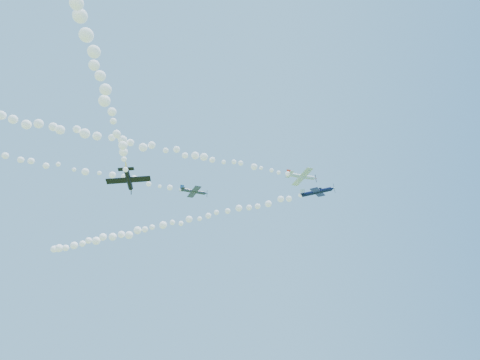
{
  "coord_description": "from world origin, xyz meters",
  "views": [
    {
      "loc": [
        6.24,
        -73.62,
        2.0
      ],
      "look_at": [
        4.54,
        -3.53,
        46.39
      ],
      "focal_mm": 30.0,
      "sensor_mm": 36.0,
      "label": 1
    }
  ],
  "objects_px": {
    "plane_navy": "(318,192)",
    "plane_black": "(129,179)",
    "plane_white": "(302,176)",
    "plane_grey": "(194,191)"
  },
  "relations": [
    {
      "from": "plane_grey",
      "to": "plane_black",
      "type": "height_order",
      "value": "plane_grey"
    },
    {
      "from": "plane_grey",
      "to": "plane_white",
      "type": "bearing_deg",
      "value": -15.69
    },
    {
      "from": "plane_white",
      "to": "plane_navy",
      "type": "height_order",
      "value": "plane_white"
    },
    {
      "from": "plane_white",
      "to": "plane_grey",
      "type": "distance_m",
      "value": 25.77
    },
    {
      "from": "plane_navy",
      "to": "plane_black",
      "type": "xyz_separation_m",
      "value": [
        -37.28,
        -19.85,
        -8.65
      ]
    },
    {
      "from": "plane_grey",
      "to": "plane_navy",
      "type": "bearing_deg",
      "value": -17.01
    },
    {
      "from": "plane_white",
      "to": "plane_navy",
      "type": "xyz_separation_m",
      "value": [
        3.19,
        -0.21,
        -4.4
      ]
    },
    {
      "from": "plane_white",
      "to": "plane_navy",
      "type": "bearing_deg",
      "value": -24.98
    },
    {
      "from": "plane_white",
      "to": "plane_grey",
      "type": "height_order",
      "value": "plane_white"
    },
    {
      "from": "plane_grey",
      "to": "plane_black",
      "type": "distance_m",
      "value": 20.3
    }
  ]
}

